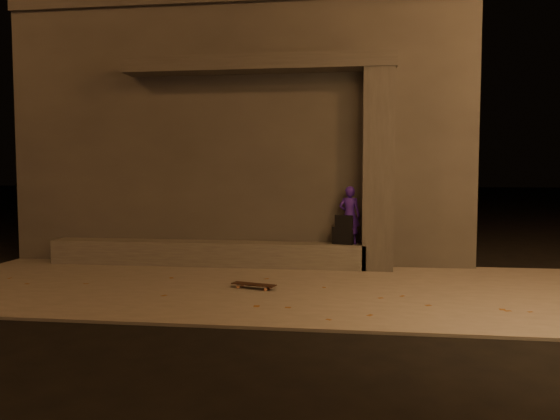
# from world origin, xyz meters

# --- Properties ---
(ground) EXTENTS (120.00, 120.00, 0.00)m
(ground) POSITION_xyz_m (0.00, 0.00, 0.00)
(ground) COLOR black
(ground) RESTS_ON ground
(sidewalk) EXTENTS (11.00, 4.40, 0.04)m
(sidewalk) POSITION_xyz_m (0.00, 2.00, 0.02)
(sidewalk) COLOR #66615A
(sidewalk) RESTS_ON ground
(building) EXTENTS (9.00, 5.10, 5.22)m
(building) POSITION_xyz_m (-1.00, 6.49, 2.61)
(building) COLOR #3D3A37
(building) RESTS_ON ground
(ledge) EXTENTS (6.00, 0.55, 0.45)m
(ledge) POSITION_xyz_m (-1.50, 3.75, 0.27)
(ledge) COLOR #4C4945
(ledge) RESTS_ON sidewalk
(column) EXTENTS (0.55, 0.55, 3.60)m
(column) POSITION_xyz_m (1.70, 3.75, 1.84)
(column) COLOR #3D3A37
(column) RESTS_ON sidewalk
(canopy) EXTENTS (5.00, 0.70, 0.28)m
(canopy) POSITION_xyz_m (-0.50, 3.80, 3.78)
(canopy) COLOR #3D3A37
(canopy) RESTS_ON column
(skateboarder) EXTENTS (0.42, 0.31, 1.06)m
(skateboarder) POSITION_xyz_m (1.20, 3.75, 1.02)
(skateboarder) COLOR #34168F
(skateboarder) RESTS_ON ledge
(backpack) EXTENTS (0.44, 0.35, 0.54)m
(backpack) POSITION_xyz_m (1.10, 3.75, 0.67)
(backpack) COLOR black
(backpack) RESTS_ON ledge
(skateboard) EXTENTS (0.71, 0.36, 0.08)m
(skateboard) POSITION_xyz_m (-0.22, 1.78, 0.10)
(skateboard) COLOR black
(skateboard) RESTS_ON sidewalk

